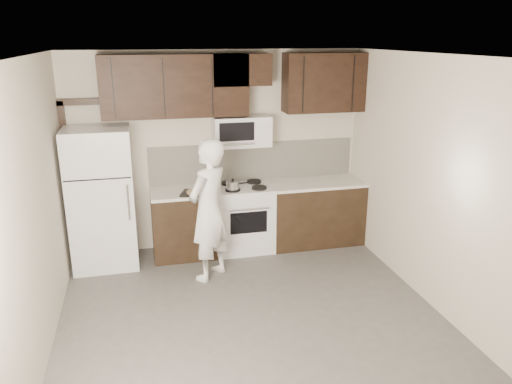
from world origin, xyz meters
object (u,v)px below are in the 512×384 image
object	(u,v)px
stove	(244,218)
microwave	(241,131)
person	(209,211)
refrigerator	(102,198)

from	to	relation	value
stove	microwave	distance (m)	1.20
microwave	person	distance (m)	1.30
microwave	refrigerator	size ratio (longest dim) A/B	0.42
stove	person	distance (m)	1.03
microwave	person	xyz separation A→B (m)	(-0.59, -0.86, -0.78)
microwave	refrigerator	distance (m)	2.00
stove	person	bearing A→B (deg)	-128.49
refrigerator	microwave	bearing A→B (deg)	5.15
stove	refrigerator	distance (m)	1.90
refrigerator	person	bearing A→B (deg)	-28.64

